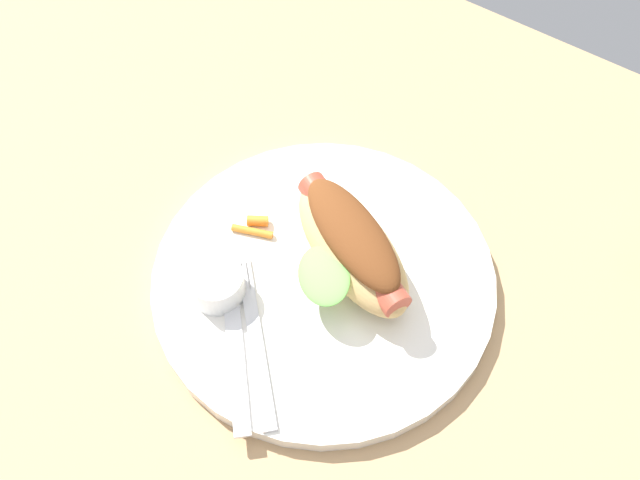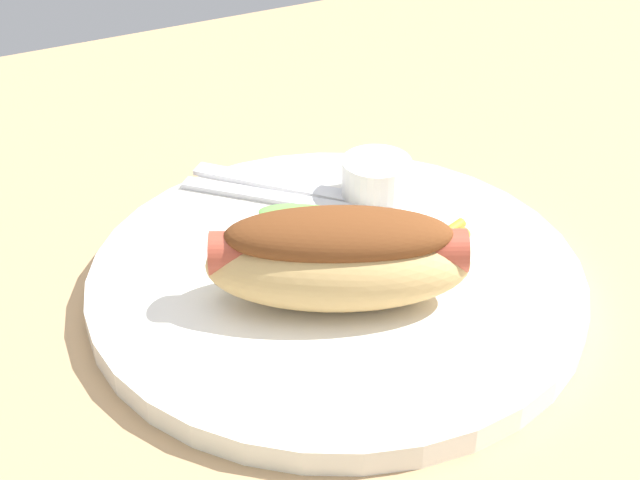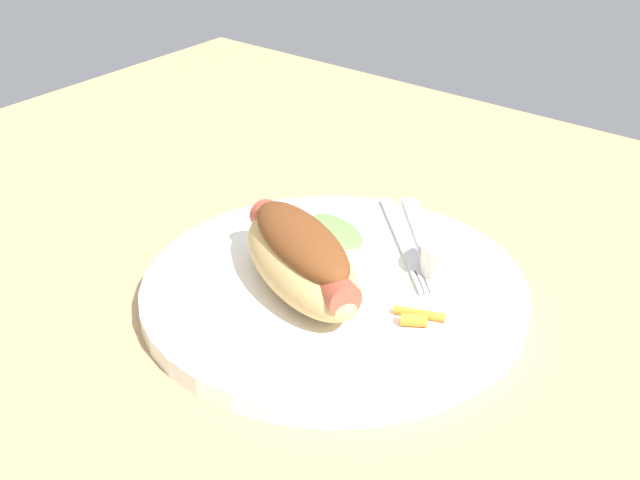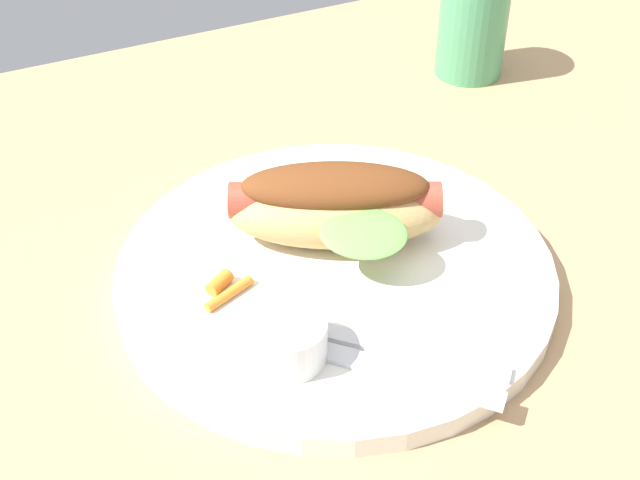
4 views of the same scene
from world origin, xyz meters
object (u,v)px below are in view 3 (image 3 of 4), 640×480
Objects in this scene: fork at (404,241)px; knife at (421,233)px; carrot_garnish at (417,317)px; plate at (334,291)px; sauce_ramekin at (451,259)px; hot_dog at (302,257)px.

knife is at bearing 125.04° from fork.
carrot_garnish is at bearing -7.65° from fork.
fork is at bearing 127.97° from carrot_garnish.
plate is 2.35× the size of knife.
plate is 6.40× the size of sauce_ramekin.
knife is 13.47cm from carrot_garnish.
hot_dog is at bearing -130.39° from sauce_ramekin.
sauce_ramekin is 0.39× the size of fork.
carrot_garnish is at bearing -78.35° from sauce_ramekin.
hot_dog is at bearing -52.89° from knife.
carrot_garnish is at bearing -11.69° from knife.
sauce_ramekin is 7.03cm from knife.
plate is 8.24cm from carrot_garnish.
plate is 11.13cm from knife.
fork is (2.06, 11.33, -2.92)cm from hot_dog.
carrot_garnish is (8.13, -0.51, 1.22)cm from plate.
hot_dog is 4.32× the size of carrot_garnish.
hot_dog reaches higher than carrot_garnish.
knife is 3.38× the size of carrot_garnish.
hot_dog is (-1.23, -2.48, 3.92)cm from plate.
fork is 11.88cm from carrot_garnish.
sauce_ramekin is 0.37× the size of knife.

